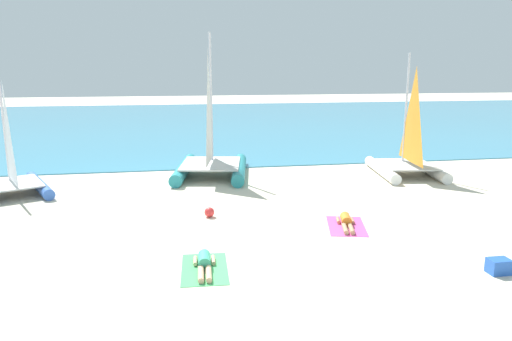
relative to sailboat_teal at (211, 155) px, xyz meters
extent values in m
plane|color=beige|center=(1.21, 0.37, -0.93)|extent=(120.00, 120.00, 0.00)
cube|color=teal|center=(1.21, 21.42, -0.90)|extent=(120.00, 40.00, 0.05)
cylinder|color=teal|center=(-1.21, 0.35, -0.65)|extent=(1.33, 4.79, 0.54)
cylinder|color=teal|center=(1.26, -0.06, -0.65)|extent=(1.33, 4.79, 0.54)
cube|color=silver|center=(-0.01, -0.08, -0.35)|extent=(2.97, 3.42, 0.07)
cylinder|color=silver|center=(0.10, 0.59, 2.46)|extent=(0.11, 0.11, 5.68)
pyramid|color=white|center=(-0.09, -0.51, 2.29)|extent=(0.48, 2.47, 4.77)
cylinder|color=white|center=(7.59, -1.04, -0.69)|extent=(1.03, 4.12, 0.47)
cylinder|color=white|center=(9.72, -1.34, -0.69)|extent=(1.03, 4.12, 0.47)
cube|color=silver|center=(8.63, -1.38, -0.43)|extent=(2.49, 2.89, 0.06)
cylinder|color=silver|center=(8.71, -0.80, 1.98)|extent=(0.10, 0.10, 4.88)
pyramid|color=orange|center=(8.57, -1.76, 1.84)|extent=(0.35, 2.13, 4.10)
cylinder|color=blue|center=(-6.87, -1.37, -0.72)|extent=(1.91, 3.55, 0.42)
cube|color=silver|center=(-7.68, -1.93, -0.48)|extent=(2.74, 2.96, 0.05)
cylinder|color=silver|center=(-7.90, -1.45, 1.70)|extent=(0.09, 0.09, 4.41)
pyramid|color=white|center=(-7.54, -2.24, 1.57)|extent=(0.85, 1.79, 3.70)
cube|color=#4CB266|center=(-0.99, -10.01, -0.92)|extent=(1.20, 1.96, 0.01)
cylinder|color=#3FB28C|center=(-0.98, -9.81, -0.77)|extent=(0.33, 0.64, 0.30)
sphere|color=#D8AD84|center=(-0.95, -9.41, -0.77)|extent=(0.22, 0.22, 0.22)
cylinder|color=#D8AD84|center=(-1.10, -10.46, -0.85)|extent=(0.18, 0.79, 0.14)
cylinder|color=#D8AD84|center=(-0.92, -10.47, -0.85)|extent=(0.18, 0.79, 0.14)
cylinder|color=#D8AD84|center=(-1.19, -9.65, -0.86)|extent=(0.12, 0.45, 0.10)
cylinder|color=#D8AD84|center=(-0.75, -9.67, -0.86)|extent=(0.12, 0.45, 0.10)
cube|color=#D84C99|center=(3.50, -7.59, -0.92)|extent=(1.53, 2.11, 0.01)
cylinder|color=orange|center=(3.55, -7.40, -0.77)|extent=(0.44, 0.67, 0.30)
sphere|color=tan|center=(3.65, -7.00, -0.77)|extent=(0.22, 0.22, 0.22)
cylinder|color=tan|center=(3.30, -8.00, -0.85)|extent=(0.33, 0.79, 0.14)
cylinder|color=tan|center=(3.48, -8.05, -0.85)|extent=(0.33, 0.79, 0.14)
cylinder|color=tan|center=(3.37, -7.19, -0.86)|extent=(0.21, 0.46, 0.10)
cylinder|color=tan|center=(3.80, -7.30, -0.86)|extent=(0.21, 0.46, 0.10)
sphere|color=red|center=(-0.55, -5.96, -0.77)|extent=(0.32, 0.32, 0.32)
cube|color=blue|center=(5.82, -11.45, -0.75)|extent=(0.50, 0.36, 0.36)
camera|label=1|loc=(-1.62, -20.81, 3.84)|focal=33.58mm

